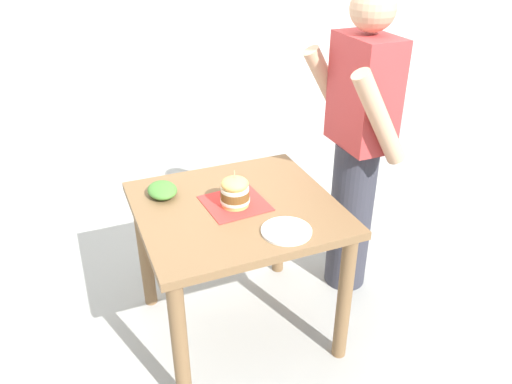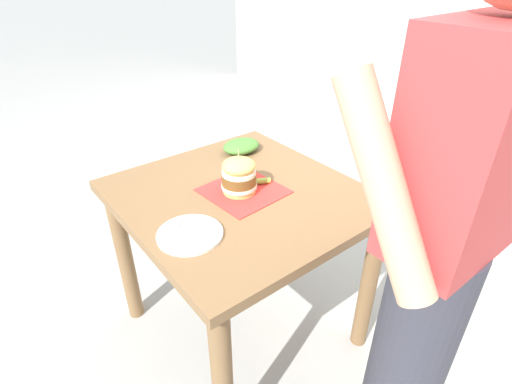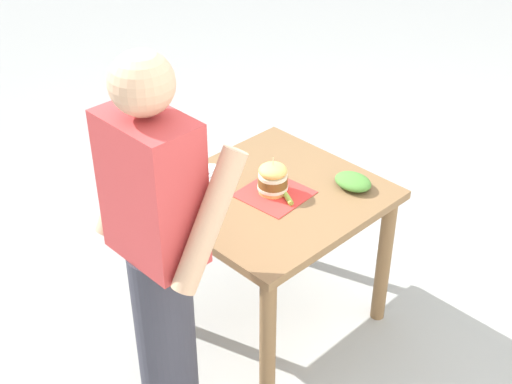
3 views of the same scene
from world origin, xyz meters
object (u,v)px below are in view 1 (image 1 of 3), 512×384
object	(u,v)px
patio_table	(237,230)
side_salad	(162,190)
sandwich	(235,192)
side_plate_with_forks	(286,231)
pickle_spear	(230,192)
diner_across_table	(357,147)

from	to	relation	value
patio_table	side_salad	size ratio (longest dim) A/B	5.11
sandwich	side_plate_with_forks	xyz separation A→B (m)	(0.29, 0.13, -0.07)
patio_table	side_plate_with_forks	xyz separation A→B (m)	(0.29, 0.12, 0.14)
sandwich	pickle_spear	world-z (taller)	sandwich
patio_table	diner_across_table	distance (m)	0.79
patio_table	side_salad	xyz separation A→B (m)	(-0.23, -0.30, 0.17)
pickle_spear	side_salad	distance (m)	0.33
patio_table	side_plate_with_forks	distance (m)	0.35
patio_table	side_salad	world-z (taller)	side_salad
sandwich	diner_across_table	bearing A→B (deg)	100.28
pickle_spear	side_salad	size ratio (longest dim) A/B	0.44
sandwich	side_plate_with_forks	size ratio (longest dim) A/B	0.81
pickle_spear	side_salad	bearing A→B (deg)	-112.36
patio_table	pickle_spear	bearing A→B (deg)	177.76
side_plate_with_forks	side_salad	bearing A→B (deg)	-141.19
patio_table	pickle_spear	distance (m)	0.18
sandwich	pickle_spear	xyz separation A→B (m)	(-0.10, 0.01, -0.06)
side_plate_with_forks	sandwich	bearing A→B (deg)	-156.64
diner_across_table	pickle_spear	bearing A→B (deg)	-87.67
pickle_spear	sandwich	bearing A→B (deg)	-5.15
pickle_spear	side_salad	xyz separation A→B (m)	(-0.12, -0.30, 0.01)
sandwich	diner_across_table	size ratio (longest dim) A/B	0.11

